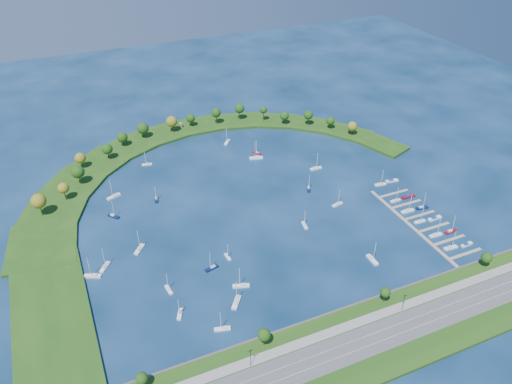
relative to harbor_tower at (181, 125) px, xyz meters
name	(u,v)px	position (x,y,z in m)	size (l,w,h in m)	color
ground	(252,203)	(11.79, -118.57, -4.02)	(700.00, 700.00, 0.00)	#06233C
south_shoreline	(358,343)	(11.82, -241.45, -3.02)	(420.00, 43.10, 11.60)	#1E4612
breakwater	(162,180)	(-34.54, -69.85, -3.03)	(286.74, 247.64, 2.00)	#1E4612
breakwater_trees	(177,138)	(-11.87, -32.13, 6.60)	(240.94, 88.78, 15.13)	#382314
harbor_tower	(181,125)	(0.00, 0.00, 0.00)	(2.60, 2.60, 3.93)	gray
dock_system	(421,223)	(97.09, -179.57, -3.66)	(24.28, 82.00, 1.60)	gray
moored_boat_0	(139,249)	(-64.93, -135.96, -3.07)	(7.69, 8.69, 13.39)	white
moored_boat_1	(257,153)	(40.61, -60.99, -3.15)	(5.36, 7.13, 10.46)	maroon
moored_boat_2	(180,313)	(-57.63, -191.59, -3.14)	(4.91, 7.50, 10.75)	white
moored_boat_3	(156,199)	(-43.70, -90.79, -3.14)	(3.73, 7.64, 10.83)	#0A1841
moored_boat_4	(337,204)	(60.77, -142.64, -3.13)	(7.99, 3.66, 11.33)	white
moored_boat_5	(105,267)	(-85.30, -143.06, -3.10)	(7.01, 8.21, 12.48)	white
moored_boat_6	(228,256)	(-21.45, -161.67, -3.18)	(2.11, 6.35, 9.21)	white
moored_boat_7	(114,216)	(-72.51, -98.34, -3.12)	(6.88, 7.54, 11.75)	#0A1841
moored_boat_8	(227,142)	(26.28, -35.95, -3.09)	(7.45, 8.28, 12.83)	white
moored_boat_9	(212,268)	(-32.57, -166.94, -3.12)	(8.11, 3.91, 11.49)	#0A1841
moored_boat_10	(169,289)	(-58.20, -173.51, -3.14)	(2.84, 7.47, 10.72)	white
moored_boat_11	(222,328)	(-41.92, -208.59, -3.13)	(8.06, 4.02, 11.41)	white
moored_boat_12	(309,188)	(52.76, -119.26, -3.12)	(5.66, 8.09, 11.70)	#0A1841
moored_boat_13	(147,164)	(-38.86, -44.42, -3.15)	(7.40, 3.19, 10.53)	white
moored_boat_14	(305,225)	(31.32, -153.59, -3.14)	(3.34, 7.57, 10.76)	white
moored_boat_15	(316,168)	(69.90, -98.20, -3.09)	(8.67, 2.44, 12.74)	white
moored_boat_16	(236,302)	(-29.75, -195.66, -3.06)	(7.73, 9.05, 13.76)	white
moored_boat_17	(372,259)	(50.65, -196.03, -3.07)	(2.71, 9.13, 13.36)	white
moored_boat_18	(256,157)	(37.02, -67.56, -3.03)	(10.24, 5.24, 14.49)	white
moored_boat_19	(114,196)	(-68.40, -76.67, -3.05)	(9.72, 5.97, 13.84)	white
moored_boat_20	(241,285)	(-23.11, -185.83, -3.09)	(9.00, 4.99, 12.75)	white
moored_boat_21	(93,275)	(-92.39, -147.58, -3.07)	(9.26, 6.05, 13.26)	white
docked_boat_0	(451,247)	(97.30, -205.27, -3.10)	(8.52, 3.03, 12.28)	white
docked_boat_1	(467,244)	(107.77, -206.70, -3.43)	(7.99, 2.87, 1.60)	white
docked_boat_2	(436,235)	(97.30, -192.79, -3.10)	(8.38, 2.53, 12.23)	white
docked_boat_3	(451,231)	(107.81, -193.49, -3.11)	(8.35, 3.05, 12.01)	maroon
docked_boat_4	(420,221)	(97.32, -178.35, -3.13)	(7.64, 2.34, 11.15)	white
docked_boat_5	(435,218)	(107.75, -179.45, -3.32)	(9.30, 2.82, 1.88)	white
docked_boat_6	(408,211)	(97.29, -166.60, -3.08)	(8.95, 2.74, 13.05)	white
docked_boat_7	(422,207)	(107.81, -167.30, -3.12)	(8.24, 3.38, 11.76)	#0A1841
docked_boat_8	(395,200)	(97.33, -154.02, -3.15)	(7.26, 2.13, 10.62)	white
docked_boat_9	(408,196)	(107.75, -153.64, -3.31)	(9.47, 2.83, 1.92)	maroon
docked_boat_10	(380,184)	(99.71, -134.05, -3.12)	(8.16, 3.29, 11.66)	white
docked_boat_11	(392,181)	(109.66, -133.41, -3.36)	(9.08, 3.82, 1.80)	white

